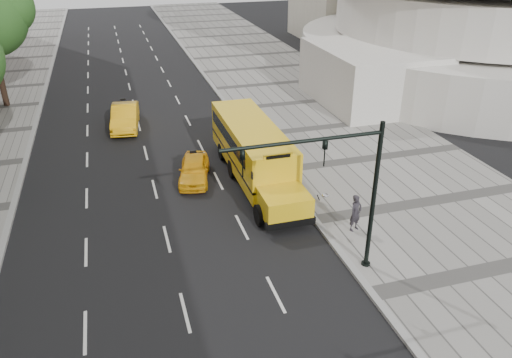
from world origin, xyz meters
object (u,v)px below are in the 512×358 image
object	(u,v)px
pedestrian	(356,213)
traffic_signal	(342,184)
taxi_near	(194,169)
taxi_far	(125,117)
school_bus	(253,148)

from	to	relation	value
pedestrian	traffic_signal	size ratio (longest dim) A/B	0.28
pedestrian	taxi_near	bearing A→B (deg)	107.51
taxi_far	traffic_signal	size ratio (longest dim) A/B	0.76
taxi_near	pedestrian	xyz separation A→B (m)	(6.08, -7.37, 0.37)
traffic_signal	pedestrian	bearing A→B (deg)	49.78
school_bus	traffic_signal	distance (m)	9.68
school_bus	taxi_near	distance (m)	3.46
taxi_far	taxi_near	bearing A→B (deg)	-64.76
pedestrian	taxi_far	bearing A→B (deg)	96.95
school_bus	taxi_near	bearing A→B (deg)	170.44
school_bus	taxi_far	xyz separation A→B (m)	(-6.38, 9.86, -0.96)
taxi_far	pedestrian	size ratio (longest dim) A/B	2.76
school_bus	pedestrian	xyz separation A→B (m)	(2.85, -6.82, -0.73)
taxi_near	taxi_far	size ratio (longest dim) A/B	0.80
school_bus	taxi_far	size ratio (longest dim) A/B	2.37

